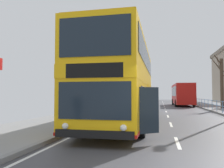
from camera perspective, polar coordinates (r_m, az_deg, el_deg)
The scene contains 5 objects.
ground at distance 5.71m, azimuth 10.55°, elevation -18.89°, with size 15.80×140.00×0.20m.
double_decker_bus_main at distance 12.35m, azimuth 2.82°, elevation 0.22°, with size 3.31×11.40×4.31m.
background_bus_far_lane at distance 35.23m, azimuth 17.26°, elevation -2.44°, with size 2.67×10.11×3.15m.
pedestrian_railing_far_kerb at distance 23.52m, azimuth 24.36°, elevation -4.48°, with size 0.05×32.21×0.98m.
bare_tree_far_00 at distance 28.02m, azimuth 25.93°, elevation 0.64°, with size 3.04×2.47×5.86m.
Camera 1 is at (-0.57, -5.48, 1.63)m, focal length 36.32 mm.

